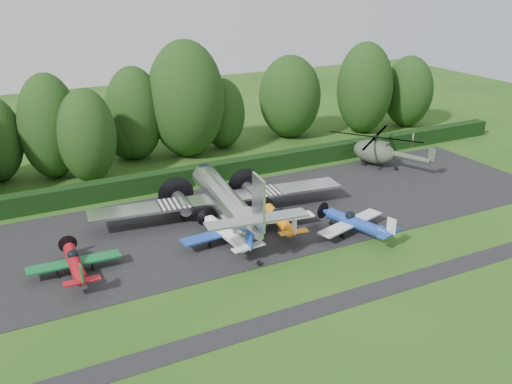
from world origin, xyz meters
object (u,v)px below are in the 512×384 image
light_plane_blue (355,223)px  sign_board (401,139)px  light_plane_red (75,263)px  transport_plane (225,200)px  light_plane_white (226,233)px  light_plane_orange (279,219)px  helicopter (375,150)px

light_plane_blue → sign_board: size_ratio=2.23×
light_plane_red → sign_board: light_plane_red is taller
transport_plane → light_plane_red: bearing=-171.7°
light_plane_white → light_plane_blue: size_ratio=1.02×
light_plane_red → light_plane_orange: 18.07m
transport_plane → helicopter: (22.53, 6.57, -0.25)m
transport_plane → sign_board: 31.47m
transport_plane → light_plane_blue: transport_plane is taller
light_plane_red → light_plane_white: bearing=-4.6°
helicopter → sign_board: size_ratio=3.72×
helicopter → transport_plane: bearing=-140.9°
transport_plane → sign_board: transport_plane is taller
light_plane_blue → sign_board: light_plane_blue is taller
light_plane_red → light_plane_orange: light_plane_red is taller
transport_plane → sign_board: size_ratio=6.94×
light_plane_white → light_plane_orange: (5.52, 0.58, -0.11)m
helicopter → light_plane_red: bearing=-141.4°
helicopter → sign_board: bearing=49.3°
transport_plane → light_plane_red: 15.09m
transport_plane → light_plane_white: size_ratio=3.04×
light_plane_white → light_plane_blue: (11.13, -3.35, -0.03)m
helicopter → sign_board: (7.23, 3.60, -0.60)m
light_plane_orange → light_plane_blue: light_plane_blue is taller
light_plane_white → light_plane_orange: light_plane_white is taller
light_plane_orange → helicopter: (19.00, 10.53, 0.83)m
helicopter → sign_board: helicopter is taller
light_plane_red → light_plane_white: 12.57m
sign_board → transport_plane: bearing=-170.3°
light_plane_red → light_plane_blue: 24.01m
light_plane_orange → light_plane_blue: size_ratio=0.93×
transport_plane → light_plane_white: bearing=-120.3°
light_plane_orange → transport_plane: bearing=124.2°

